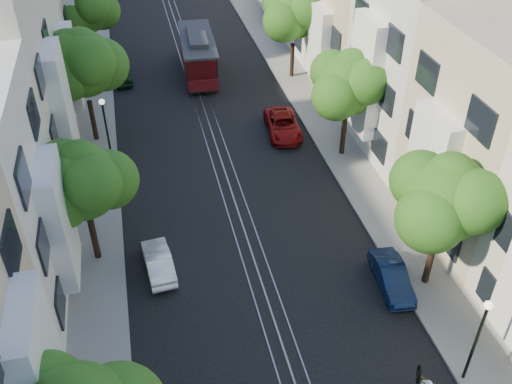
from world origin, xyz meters
TOP-DOWN VIEW (x-y plane):
  - ground at (0.00, 28.00)m, footprint 200.00×200.00m
  - sidewalk_east at (7.25, 28.00)m, footprint 2.50×80.00m
  - sidewalk_west at (-7.25, 28.00)m, footprint 2.50×80.00m
  - rail_left at (-0.55, 28.00)m, footprint 0.06×80.00m
  - rail_slot at (0.00, 28.00)m, footprint 0.06×80.00m
  - rail_right at (0.55, 28.00)m, footprint 0.06×80.00m
  - lane_line at (0.00, 28.00)m, footprint 0.08×80.00m
  - townhouses_east at (11.87, 27.91)m, footprint 7.75×72.00m
  - townhouses_west at (-11.87, 27.91)m, footprint 7.75×72.00m
  - tree_e_b at (7.26, 8.98)m, footprint 4.93×4.08m
  - tree_e_c at (7.26, 19.98)m, footprint 4.84×3.99m
  - tree_e_d at (7.26, 30.98)m, footprint 5.01×4.16m
  - tree_w_b at (-7.14, 13.98)m, footprint 4.72×3.87m
  - tree_w_c at (-7.14, 24.98)m, footprint 5.13×4.28m
  - tree_w_d at (-7.14, 35.98)m, footprint 4.84×3.99m
  - lamp_east at (6.30, 4.00)m, footprint 0.32×0.32m
  - lamp_west at (-6.30, 22.00)m, footprint 0.32×0.32m
  - cable_car at (0.50, 33.10)m, footprint 2.79×7.70m
  - parked_car_e_mid at (5.60, 9.18)m, footprint 1.48×3.51m
  - parked_car_e_far at (4.40, 23.20)m, footprint 2.38×4.48m
  - parked_car_w_mid at (-4.44, 12.53)m, footprint 1.45×3.42m
  - parked_car_w_far at (-5.26, 33.12)m, footprint 1.62×3.38m

SIDE VIEW (x-z plane):
  - ground at x=0.00m, z-range 0.00..0.00m
  - lane_line at x=0.00m, z-range 0.00..0.01m
  - rail_left at x=-0.55m, z-range 0.00..0.02m
  - rail_slot at x=0.00m, z-range 0.00..0.02m
  - rail_right at x=0.55m, z-range 0.00..0.02m
  - sidewalk_east at x=7.25m, z-range 0.00..0.12m
  - sidewalk_west at x=-7.25m, z-range 0.00..0.12m
  - parked_car_w_mid at x=-4.44m, z-range 0.00..1.10m
  - parked_car_w_far at x=-5.26m, z-range 0.00..1.11m
  - parked_car_e_mid at x=5.60m, z-range 0.00..1.13m
  - parked_car_e_far at x=4.40m, z-range 0.00..1.20m
  - cable_car at x=0.50m, z-range 0.27..3.18m
  - lamp_east at x=6.30m, z-range 0.77..4.93m
  - lamp_west at x=-6.30m, z-range 0.77..4.93m
  - tree_w_b at x=-7.14m, z-range 1.26..7.53m
  - tree_e_c at x=7.26m, z-range 1.34..7.86m
  - tree_w_d at x=-7.14m, z-range 1.34..7.86m
  - tree_e_b at x=7.26m, z-range 1.39..8.07m
  - tree_e_d at x=7.26m, z-range 1.44..8.29m
  - tree_w_c at x=-7.14m, z-range 1.52..8.62m
  - townhouses_west at x=-11.87m, z-range -0.80..10.96m
  - townhouses_east at x=11.87m, z-range -0.82..11.18m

